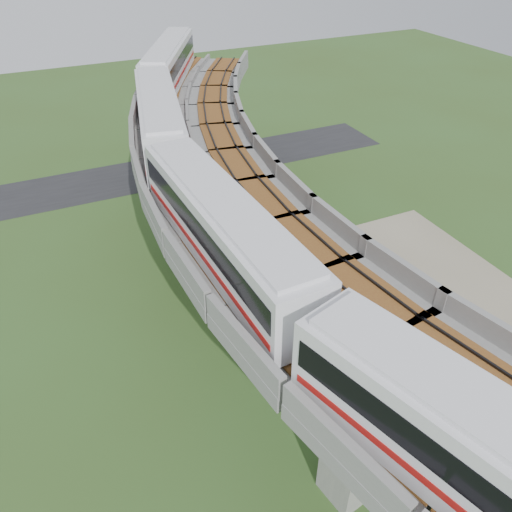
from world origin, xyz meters
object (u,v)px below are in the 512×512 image
object	(u,v)px
car_dark	(330,266)
car_red	(483,344)
car_white	(510,437)
metro_train	(222,162)

from	to	relation	value
car_dark	car_red	bearing A→B (deg)	-142.07
car_white	car_red	size ratio (longest dim) A/B	1.14
car_red	car_white	bearing A→B (deg)	-58.36
metro_train	car_white	size ratio (longest dim) A/B	15.31
car_white	car_dark	size ratio (longest dim) A/B	1.09
metro_train	car_dark	xyz separation A→B (m)	(9.64, 1.64, -11.74)
car_red	car_dark	distance (m)	12.79
metro_train	car_white	bearing A→B (deg)	-58.23
metro_train	car_dark	size ratio (longest dim) A/B	16.65
metro_train	car_red	xyz separation A→B (m)	(14.27, -10.29, -11.69)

